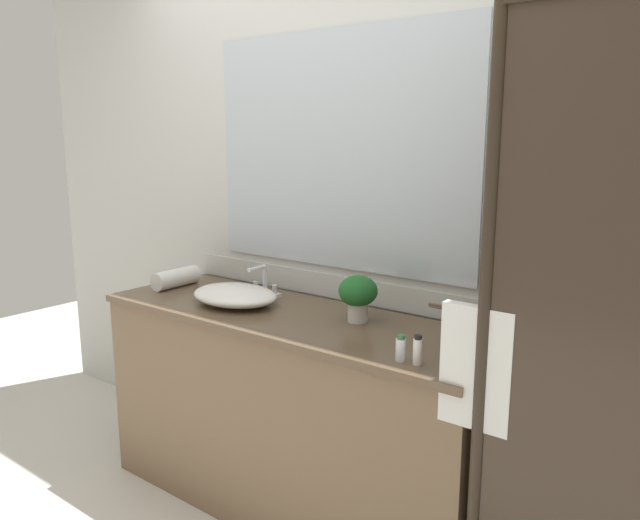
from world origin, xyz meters
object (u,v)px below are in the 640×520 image
at_px(amenity_bottle_shampoo, 418,351).
at_px(rolled_towel_near_edge, 176,278).
at_px(soap_dish, 470,335).
at_px(amenity_bottle_conditioner, 466,347).
at_px(faucet, 264,286).
at_px(sink_basin, 235,295).
at_px(potted_plant, 358,294).
at_px(amenity_bottle_body_wash, 401,349).

distance_m(amenity_bottle_shampoo, rolled_towel_near_edge, 1.47).
distance_m(soap_dish, amenity_bottle_conditioner, 0.19).
xyz_separation_m(amenity_bottle_conditioner, rolled_towel_near_edge, (-1.55, 0.04, 0.01)).
xyz_separation_m(faucet, amenity_bottle_conditioner, (1.09, -0.18, -0.01)).
distance_m(amenity_bottle_conditioner, rolled_towel_near_edge, 1.55).
distance_m(amenity_bottle_shampoo, amenity_bottle_conditioner, 0.19).
xyz_separation_m(faucet, amenity_bottle_shampoo, (1.00, -0.35, 0.00)).
distance_m(sink_basin, potted_plant, 0.60).
bearing_deg(amenity_bottle_shampoo, soap_dish, 85.18).
bearing_deg(sink_basin, amenity_bottle_shampoo, -9.13).
bearing_deg(rolled_towel_near_edge, amenity_bottle_conditioner, -1.65).
xyz_separation_m(soap_dish, amenity_bottle_body_wash, (-0.09, -0.35, 0.03)).
relative_size(soap_dish, amenity_bottle_body_wash, 1.12).
xyz_separation_m(potted_plant, rolled_towel_near_edge, (-1.04, -0.07, -0.07)).
height_order(soap_dish, rolled_towel_near_edge, rolled_towel_near_edge).
relative_size(sink_basin, faucet, 2.43).
height_order(sink_basin, amenity_bottle_body_wash, amenity_bottle_body_wash).
relative_size(amenity_bottle_conditioner, rolled_towel_near_edge, 0.30).
relative_size(sink_basin, potted_plant, 2.18).
bearing_deg(amenity_bottle_conditioner, amenity_bottle_body_wash, -132.26).
xyz_separation_m(soap_dish, rolled_towel_near_edge, (-1.49, -0.14, 0.03)).
bearing_deg(amenity_bottle_conditioner, amenity_bottle_shampoo, -119.30).
height_order(amenity_bottle_body_wash, amenity_bottle_shampoo, amenity_bottle_shampoo).
relative_size(faucet, soap_dish, 1.70).
relative_size(potted_plant, soap_dish, 1.90).
height_order(sink_basin, faucet, faucet).
xyz_separation_m(potted_plant, amenity_bottle_shampoo, (0.42, -0.27, -0.07)).
bearing_deg(amenity_bottle_body_wash, potted_plant, 142.21).
distance_m(faucet, amenity_bottle_shampoo, 1.06).
distance_m(soap_dish, amenity_bottle_body_wash, 0.36).
xyz_separation_m(amenity_bottle_body_wash, amenity_bottle_conditioner, (0.15, 0.17, -0.01)).
distance_m(potted_plant, soap_dish, 0.47).
bearing_deg(potted_plant, amenity_bottle_shampoo, -33.16).
bearing_deg(rolled_towel_near_edge, soap_dish, 5.21).
xyz_separation_m(sink_basin, amenity_bottle_conditioner, (1.09, 0.00, -0.01)).
height_order(amenity_bottle_conditioner, rolled_towel_near_edge, rolled_towel_near_edge).
bearing_deg(amenity_bottle_body_wash, soap_dish, 75.55).
bearing_deg(amenity_bottle_conditioner, potted_plant, 167.92).
bearing_deg(soap_dish, rolled_towel_near_edge, -174.79).
relative_size(faucet, potted_plant, 0.90).
relative_size(amenity_bottle_body_wash, amenity_bottle_shampoo, 0.89).
bearing_deg(faucet, amenity_bottle_shampoo, -19.26).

